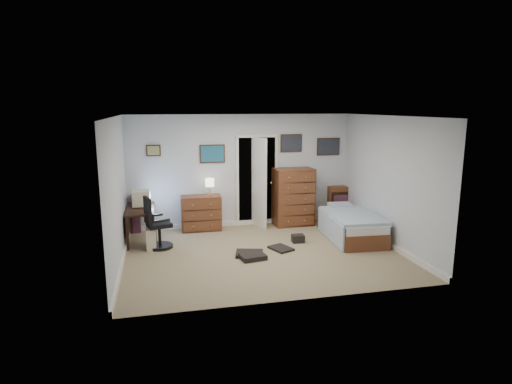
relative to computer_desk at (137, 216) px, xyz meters
The scene contains 15 objects.
floor 2.67m from the computer_desk, 29.39° to the right, with size 5.00×4.00×0.02m, color gray.
computer_desk is the anchor object (origin of this frame).
crt_monitor 0.37m from the computer_desk, 55.65° to the left, with size 0.35×0.33×0.32m.
keyboard 0.47m from the computer_desk, 53.30° to the right, with size 0.13×0.36×0.02m, color beige.
pc_tower 0.69m from the computer_desk, 62.83° to the right, with size 0.19×0.38×0.40m.
office_chair 0.69m from the computer_desk, 55.42° to the right, with size 0.60×0.60×1.01m.
media_stack 0.63m from the computer_desk, 93.63° to the left, with size 0.17×0.17×0.84m, color maroon.
low_dresser 1.43m from the computer_desk, 20.16° to the left, with size 0.86×0.43×0.77m, color brown.
table_lamp 1.69m from the computer_desk, 17.71° to the left, with size 0.20×0.20×0.37m.
doorway 2.85m from the computer_desk, 20.58° to the left, with size 0.96×1.12×2.05m.
tall_dresser 3.46m from the computer_desk, ahead, with size 0.88×0.52×1.30m, color brown.
headboard_bookcase 4.84m from the computer_desk, ahead, with size 0.92×0.28×0.82m.
bed 4.34m from the computer_desk, 10.34° to the right, with size 1.06×1.83×0.58m.
wall_posters 3.18m from the computer_desk, 13.67° to the left, with size 4.38×0.04×0.60m.
floor_clutter 2.72m from the computer_desk, 28.66° to the right, with size 1.52×1.05×0.15m.
Camera 1 is at (-1.78, -7.32, 2.68)m, focal length 30.00 mm.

